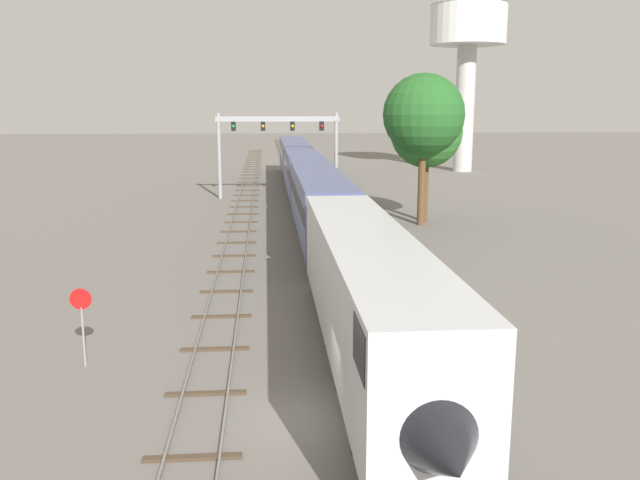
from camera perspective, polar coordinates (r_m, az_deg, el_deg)
ground_plane at (r=20.58m, az=-0.10°, el=-15.04°), size 400.00×400.00×0.00m
track_main at (r=78.96m, az=-2.08°, el=4.85°), size 2.60×200.00×0.16m
track_near at (r=59.10m, az=-6.55°, el=2.54°), size 2.60×160.00×0.16m
passenger_train at (r=54.70m, az=-0.96°, el=4.57°), size 3.04×84.49×4.80m
signal_gantry at (r=66.50m, az=-3.61°, el=8.82°), size 12.10×0.49×8.38m
water_tower at (r=96.11m, az=12.48°, el=16.80°), size 10.35×10.35×23.44m
stop_sign at (r=25.14m, az=-19.62°, el=-6.12°), size 0.76×0.08×2.88m
trackside_tree_left at (r=53.54m, az=9.04°, el=9.06°), size 5.62×5.62×9.90m
trackside_tree_mid at (r=51.76m, az=8.82°, el=10.46°), size 6.16×6.16×11.50m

